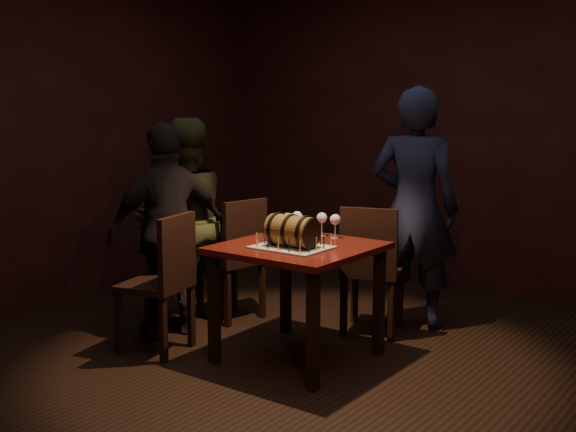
{
  "coord_description": "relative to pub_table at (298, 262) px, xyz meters",
  "views": [
    {
      "loc": [
        2.53,
        -3.48,
        1.65
      ],
      "look_at": [
        -0.08,
        0.05,
        0.95
      ],
      "focal_mm": 45.0,
      "sensor_mm": 36.0,
      "label": 1
    }
  ],
  "objects": [
    {
      "name": "room_shell",
      "position": [
        0.08,
        -0.16,
        0.76
      ],
      "size": [
        5.04,
        5.04,
        2.8
      ],
      "color": "black",
      "rests_on": "ground"
    },
    {
      "name": "pub_table",
      "position": [
        0.0,
        0.0,
        0.0
      ],
      "size": [
        0.9,
        0.9,
        0.75
      ],
      "color": "#45100B",
      "rests_on": "ground"
    },
    {
      "name": "cake_board",
      "position": [
        0.03,
        -0.11,
        0.12
      ],
      "size": [
        0.45,
        0.35,
        0.01
      ],
      "primitive_type": "cube",
      "color": "#ADA48C",
      "rests_on": "pub_table"
    },
    {
      "name": "barrel_cake",
      "position": [
        0.03,
        -0.11,
        0.22
      ],
      "size": [
        0.36,
        0.21,
        0.21
      ],
      "color": "brown",
      "rests_on": "cake_board"
    },
    {
      "name": "birthday_candles",
      "position": [
        0.03,
        -0.11,
        0.16
      ],
      "size": [
        0.4,
        0.3,
        0.09
      ],
      "color": "#E5DE89",
      "rests_on": "cake_board"
    },
    {
      "name": "wine_glass_left",
      "position": [
        -0.21,
        0.29,
        0.23
      ],
      "size": [
        0.07,
        0.07,
        0.16
      ],
      "color": "silver",
      "rests_on": "pub_table"
    },
    {
      "name": "wine_glass_mid",
      "position": [
        -0.05,
        0.34,
        0.23
      ],
      "size": [
        0.07,
        0.07,
        0.16
      ],
      "color": "silver",
      "rests_on": "pub_table"
    },
    {
      "name": "wine_glass_right",
      "position": [
        0.06,
        0.34,
        0.23
      ],
      "size": [
        0.07,
        0.07,
        0.16
      ],
      "color": "silver",
      "rests_on": "pub_table"
    },
    {
      "name": "pint_of_ale",
      "position": [
        -0.12,
        0.18,
        0.18
      ],
      "size": [
        0.07,
        0.07,
        0.15
      ],
      "color": "silver",
      "rests_on": "pub_table"
    },
    {
      "name": "menu_card",
      "position": [
        -0.29,
        0.29,
        0.17
      ],
      "size": [
        0.1,
        0.05,
        0.13
      ],
      "primitive_type": null,
      "color": "white",
      "rests_on": "pub_table"
    },
    {
      "name": "chair_back",
      "position": [
        0.14,
        0.69,
        -0.12
      ],
      "size": [
        0.51,
        0.51,
        0.93
      ],
      "color": "black",
      "rests_on": "ground"
    },
    {
      "name": "chair_left_rear",
      "position": [
        -0.86,
        0.41,
        -0.12
      ],
      "size": [
        0.46,
        0.46,
        0.93
      ],
      "color": "black",
      "rests_on": "ground"
    },
    {
      "name": "chair_left_front",
      "position": [
        -0.76,
        -0.43,
        -0.12
      ],
      "size": [
        0.48,
        0.48,
        0.93
      ],
      "color": "black",
      "rests_on": "ground"
    },
    {
      "name": "person_back",
      "position": [
        0.27,
        1.08,
        0.24
      ],
      "size": [
        0.72,
        0.56,
        1.76
      ],
      "primitive_type": "imported",
      "rotation": [
        0.0,
        0.0,
        3.38
      ],
      "color": "#1A1E35",
      "rests_on": "ground"
    },
    {
      "name": "person_left_rear",
      "position": [
        -1.17,
        0.16,
        0.13
      ],
      "size": [
        0.8,
        0.9,
        1.53
      ],
      "primitive_type": "imported",
      "rotation": [
        0.0,
        0.0,
        -1.93
      ],
      "color": "#35391C",
      "rests_on": "ground"
    },
    {
      "name": "person_left_front",
      "position": [
        -1.02,
        -0.15,
        0.11
      ],
      "size": [
        0.64,
        0.96,
        1.51
      ],
      "primitive_type": "imported",
      "rotation": [
        0.0,
        0.0,
        -1.91
      ],
      "color": "black",
      "rests_on": "ground"
    }
  ]
}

